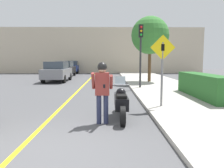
{
  "coord_description": "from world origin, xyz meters",
  "views": [
    {
      "loc": [
        1.25,
        -4.16,
        1.83
      ],
      "look_at": [
        1.34,
        2.79,
        1.06
      ],
      "focal_mm": 35.0,
      "sensor_mm": 36.0,
      "label": 1
    }
  ],
  "objects_px": {
    "street_tree": "(150,35)",
    "parked_car_black": "(65,69)",
    "motorcycle": "(121,103)",
    "parked_car_grey": "(57,71)",
    "crossing_sign": "(162,64)",
    "person_biker": "(102,86)",
    "traffic_light": "(141,44)",
    "parked_car_blue": "(73,67)"
  },
  "relations": [
    {
      "from": "parked_car_grey",
      "to": "parked_car_black",
      "type": "distance_m",
      "value": 5.53
    },
    {
      "from": "parked_car_black",
      "to": "person_biker",
      "type": "bearing_deg",
      "value": -75.35
    },
    {
      "from": "traffic_light",
      "to": "parked_car_grey",
      "type": "distance_m",
      "value": 8.29
    },
    {
      "from": "parked_car_grey",
      "to": "parked_car_blue",
      "type": "bearing_deg",
      "value": 93.08
    },
    {
      "from": "motorcycle",
      "to": "parked_car_black",
      "type": "xyz_separation_m",
      "value": [
        -5.23,
        17.19,
        0.37
      ]
    },
    {
      "from": "street_tree",
      "to": "crossing_sign",
      "type": "bearing_deg",
      "value": -97.62
    },
    {
      "from": "traffic_light",
      "to": "parked_car_black",
      "type": "xyz_separation_m",
      "value": [
        -6.78,
        10.54,
        -1.91
      ]
    },
    {
      "from": "traffic_light",
      "to": "parked_car_black",
      "type": "relative_size",
      "value": 0.91
    },
    {
      "from": "street_tree",
      "to": "parked_car_grey",
      "type": "relative_size",
      "value": 1.2
    },
    {
      "from": "traffic_light",
      "to": "parked_car_grey",
      "type": "relative_size",
      "value": 0.91
    },
    {
      "from": "crossing_sign",
      "to": "parked_car_blue",
      "type": "bearing_deg",
      "value": 107.54
    },
    {
      "from": "motorcycle",
      "to": "crossing_sign",
      "type": "relative_size",
      "value": 0.88
    },
    {
      "from": "crossing_sign",
      "to": "traffic_light",
      "type": "distance_m",
      "value": 5.58
    },
    {
      "from": "crossing_sign",
      "to": "street_tree",
      "type": "height_order",
      "value": "street_tree"
    },
    {
      "from": "motorcycle",
      "to": "person_biker",
      "type": "distance_m",
      "value": 1.05
    },
    {
      "from": "street_tree",
      "to": "parked_car_grey",
      "type": "bearing_deg",
      "value": 170.26
    },
    {
      "from": "crossing_sign",
      "to": "street_tree",
      "type": "xyz_separation_m",
      "value": [
        1.23,
        9.2,
        2.01
      ]
    },
    {
      "from": "motorcycle",
      "to": "parked_car_black",
      "type": "height_order",
      "value": "parked_car_black"
    },
    {
      "from": "person_biker",
      "to": "parked_car_grey",
      "type": "relative_size",
      "value": 0.42
    },
    {
      "from": "person_biker",
      "to": "parked_car_grey",
      "type": "distance_m",
      "value": 13.02
    },
    {
      "from": "crossing_sign",
      "to": "person_biker",
      "type": "bearing_deg",
      "value": -139.33
    },
    {
      "from": "person_biker",
      "to": "parked_car_black",
      "type": "bearing_deg",
      "value": 104.65
    },
    {
      "from": "traffic_light",
      "to": "parked_car_black",
      "type": "bearing_deg",
      "value": 122.75
    },
    {
      "from": "person_biker",
      "to": "parked_car_blue",
      "type": "height_order",
      "value": "person_biker"
    },
    {
      "from": "motorcycle",
      "to": "crossing_sign",
      "type": "height_order",
      "value": "crossing_sign"
    },
    {
      "from": "parked_car_blue",
      "to": "street_tree",
      "type": "bearing_deg",
      "value": -57.4
    },
    {
      "from": "street_tree",
      "to": "parked_car_blue",
      "type": "distance_m",
      "value": 15.45
    },
    {
      "from": "parked_car_black",
      "to": "parked_car_grey",
      "type": "bearing_deg",
      "value": -85.21
    },
    {
      "from": "street_tree",
      "to": "parked_car_black",
      "type": "height_order",
      "value": "street_tree"
    },
    {
      "from": "street_tree",
      "to": "traffic_light",
      "type": "bearing_deg",
      "value": -108.52
    },
    {
      "from": "parked_car_grey",
      "to": "traffic_light",
      "type": "bearing_deg",
      "value": -38.49
    },
    {
      "from": "person_biker",
      "to": "parked_car_grey",
      "type": "height_order",
      "value": "person_biker"
    },
    {
      "from": "parked_car_grey",
      "to": "parked_car_blue",
      "type": "xyz_separation_m",
      "value": [
        -0.62,
        11.49,
        0.0
      ]
    },
    {
      "from": "motorcycle",
      "to": "parked_car_grey",
      "type": "height_order",
      "value": "parked_car_grey"
    },
    {
      "from": "parked_car_black",
      "to": "street_tree",
      "type": "bearing_deg",
      "value": -40.34
    },
    {
      "from": "parked_car_blue",
      "to": "parked_car_grey",
      "type": "bearing_deg",
      "value": -86.92
    },
    {
      "from": "motorcycle",
      "to": "street_tree",
      "type": "relative_size",
      "value": 0.45
    },
    {
      "from": "crossing_sign",
      "to": "parked_car_grey",
      "type": "relative_size",
      "value": 0.62
    },
    {
      "from": "motorcycle",
      "to": "parked_car_grey",
      "type": "distance_m",
      "value": 12.62
    },
    {
      "from": "traffic_light",
      "to": "street_tree",
      "type": "height_order",
      "value": "street_tree"
    },
    {
      "from": "crossing_sign",
      "to": "parked_car_blue",
      "type": "xyz_separation_m",
      "value": [
        -6.95,
        21.99,
        -0.83
      ]
    },
    {
      "from": "crossing_sign",
      "to": "parked_car_black",
      "type": "height_order",
      "value": "crossing_sign"
    }
  ]
}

